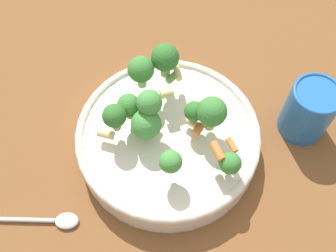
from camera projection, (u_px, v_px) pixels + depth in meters
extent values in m
plane|color=brown|center=(168.00, 146.00, 0.66)|extent=(3.00, 3.00, 0.00)
cylinder|color=silver|center=(168.00, 140.00, 0.64)|extent=(0.29, 0.29, 0.05)
torus|color=silver|center=(168.00, 133.00, 0.62)|extent=(0.29, 0.29, 0.01)
cylinder|color=#8CB766|center=(147.00, 133.00, 0.60)|extent=(0.02, 0.02, 0.02)
sphere|color=#479342|center=(146.00, 124.00, 0.58)|extent=(0.05, 0.05, 0.05)
cylinder|color=#8CB766|center=(130.00, 114.00, 0.61)|extent=(0.01, 0.01, 0.02)
sphere|color=#3D8438|center=(129.00, 105.00, 0.59)|extent=(0.04, 0.04, 0.04)
cylinder|color=#8CB766|center=(210.00, 125.00, 0.60)|extent=(0.02, 0.02, 0.02)
sphere|color=#3D8438|center=(212.00, 114.00, 0.57)|extent=(0.05, 0.05, 0.05)
cylinder|color=#8CB766|center=(142.00, 81.00, 0.62)|extent=(0.01, 0.01, 0.02)
sphere|color=#3D8438|center=(141.00, 69.00, 0.60)|extent=(0.04, 0.04, 0.04)
cylinder|color=#8CB766|center=(194.00, 118.00, 0.60)|extent=(0.01, 0.01, 0.01)
sphere|color=#33722D|center=(194.00, 111.00, 0.59)|extent=(0.03, 0.03, 0.03)
cylinder|color=#8CB766|center=(116.00, 122.00, 0.59)|extent=(0.01, 0.01, 0.02)
sphere|color=#33722D|center=(114.00, 113.00, 0.57)|extent=(0.04, 0.04, 0.04)
cylinder|color=#8CB766|center=(171.00, 168.00, 0.56)|extent=(0.01, 0.01, 0.01)
sphere|color=#479342|center=(171.00, 162.00, 0.54)|extent=(0.03, 0.03, 0.03)
cylinder|color=#8CB766|center=(167.00, 70.00, 0.63)|extent=(0.02, 0.02, 0.02)
sphere|color=#33722D|center=(167.00, 57.00, 0.60)|extent=(0.04, 0.04, 0.04)
cylinder|color=#8CB766|center=(150.00, 111.00, 0.58)|extent=(0.01, 0.01, 0.01)
sphere|color=#479342|center=(149.00, 103.00, 0.56)|extent=(0.04, 0.04, 0.04)
cylinder|color=#8CB766|center=(228.00, 169.00, 0.57)|extent=(0.01, 0.01, 0.01)
sphere|color=#3D8438|center=(230.00, 163.00, 0.55)|extent=(0.03, 0.03, 0.03)
cylinder|color=#729E4C|center=(173.00, 77.00, 0.63)|extent=(0.03, 0.03, 0.01)
cylinder|color=orange|center=(218.00, 151.00, 0.55)|extent=(0.02, 0.03, 0.01)
cylinder|color=#729E4C|center=(153.00, 120.00, 0.60)|extent=(0.02, 0.02, 0.01)
cylinder|color=orange|center=(232.00, 145.00, 0.56)|extent=(0.02, 0.02, 0.01)
cylinder|color=beige|center=(177.00, 72.00, 0.63)|extent=(0.01, 0.03, 0.01)
cylinder|color=beige|center=(106.00, 134.00, 0.60)|extent=(0.03, 0.02, 0.01)
cylinder|color=beige|center=(192.00, 122.00, 0.61)|extent=(0.02, 0.02, 0.01)
cylinder|color=orange|center=(198.00, 130.00, 0.59)|extent=(0.02, 0.02, 0.01)
cylinder|color=beige|center=(168.00, 93.00, 0.60)|extent=(0.02, 0.02, 0.01)
cylinder|color=#729E4C|center=(145.00, 126.00, 0.57)|extent=(0.03, 0.02, 0.01)
cylinder|color=#2366B2|center=(309.00, 111.00, 0.64)|extent=(0.08, 0.08, 0.10)
torus|color=#2366B2|center=(319.00, 93.00, 0.59)|extent=(0.08, 0.08, 0.01)
cylinder|color=silver|center=(8.00, 219.00, 0.59)|extent=(0.14, 0.02, 0.01)
ellipsoid|color=silver|center=(67.00, 221.00, 0.59)|extent=(0.04, 0.03, 0.01)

